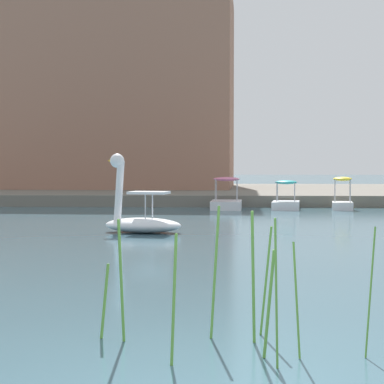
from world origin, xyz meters
The scene contains 7 objects.
shore_bank_far centered at (0.00, 38.38, 0.30)m, with size 153.25×24.93×0.60m, color #6B665B.
swan_boat centered at (-2.36, 13.37, 0.47)m, with size 2.59×1.61×2.44m.
pedal_boat_pink centered at (0.47, 24.37, 0.45)m, with size 1.59×2.43×1.58m.
pedal_boat_teal centered at (3.38, 24.63, 0.40)m, with size 1.60×2.44×1.42m.
pedal_boat_yellow centered at (6.11, 24.57, 0.47)m, with size 1.27×2.01×1.58m.
apartment_block centered at (-8.44, 40.40, 7.87)m, with size 19.11×12.63×14.54m, color #996B56.
reed_clump_foreground centered at (0.05, 1.25, 0.67)m, with size 3.03×1.27×1.55m.
Camera 1 is at (0.02, -5.39, 1.97)m, focal length 57.27 mm.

